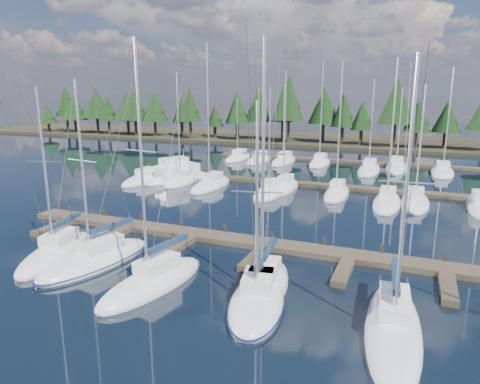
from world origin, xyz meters
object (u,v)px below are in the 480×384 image
at_px(front_sailboat_0, 58,253).
at_px(motor_yacht_left, 178,176).
at_px(front_sailboat_1, 96,259).
at_px(front_sailboat_3, 263,289).
at_px(front_sailboat_5, 393,327).
at_px(front_sailboat_2, 153,282).
at_px(front_sailboat_4, 257,302).
at_px(main_dock, 265,247).

xyz_separation_m(front_sailboat_0, motor_yacht_left, (-5.85, 26.28, 0.26)).
bearing_deg(front_sailboat_0, motor_yacht_left, 102.54).
height_order(front_sailboat_1, front_sailboat_3, front_sailboat_3).
bearing_deg(front_sailboat_5, motor_yacht_left, 135.61).
bearing_deg(front_sailboat_2, front_sailboat_3, 14.54).
bearing_deg(front_sailboat_5, front_sailboat_4, -179.59).
height_order(front_sailboat_5, motor_yacht_left, front_sailboat_5).
distance_m(main_dock, front_sailboat_1, 11.83).
xyz_separation_m(front_sailboat_2, front_sailboat_5, (13.45, 0.14, -0.02)).
xyz_separation_m(front_sailboat_2, front_sailboat_3, (6.34, 1.64, 0.00)).
distance_m(main_dock, front_sailboat_5, 12.37).
distance_m(front_sailboat_0, front_sailboat_5, 22.37).
bearing_deg(main_dock, motor_yacht_left, 134.15).
relative_size(front_sailboat_1, front_sailboat_5, 0.94).
bearing_deg(front_sailboat_4, front_sailboat_5, 0.41).
bearing_deg(front_sailboat_0, front_sailboat_5, -3.35).
relative_size(front_sailboat_2, front_sailboat_5, 1.09).
xyz_separation_m(front_sailboat_2, motor_yacht_left, (-14.73, 27.73, 0.24)).
relative_size(front_sailboat_2, front_sailboat_4, 1.27).
bearing_deg(front_sailboat_1, front_sailboat_3, 0.62).
xyz_separation_m(main_dock, motor_yacht_left, (-18.87, 19.45, 0.34)).
relative_size(front_sailboat_0, front_sailboat_3, 0.84).
height_order(front_sailboat_1, front_sailboat_2, front_sailboat_2).
bearing_deg(front_sailboat_4, front_sailboat_2, -179.24).
xyz_separation_m(front_sailboat_3, front_sailboat_5, (7.11, -1.51, -0.02)).
bearing_deg(front_sailboat_5, front_sailboat_0, 176.65).
height_order(main_dock, front_sailboat_0, front_sailboat_0).
distance_m(front_sailboat_2, front_sailboat_5, 13.45).
bearing_deg(front_sailboat_5, front_sailboat_2, -179.42).
relative_size(main_dock, front_sailboat_3, 2.97).
bearing_deg(front_sailboat_0, main_dock, 27.69).
xyz_separation_m(front_sailboat_2, front_sailboat_4, (6.52, 0.09, -0.03)).
relative_size(front_sailboat_4, motor_yacht_left, 1.11).
distance_m(front_sailboat_4, motor_yacht_left, 34.86).
bearing_deg(motor_yacht_left, front_sailboat_0, -77.46).
xyz_separation_m(front_sailboat_3, front_sailboat_4, (0.18, -1.56, -0.03)).
height_order(front_sailboat_1, front_sailboat_5, front_sailboat_5).
relative_size(front_sailboat_2, front_sailboat_3, 1.00).
distance_m(front_sailboat_4, front_sailboat_5, 6.93).
relative_size(front_sailboat_3, front_sailboat_4, 1.27).
height_order(front_sailboat_4, front_sailboat_5, front_sailboat_5).
bearing_deg(front_sailboat_0, front_sailboat_2, -9.23).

